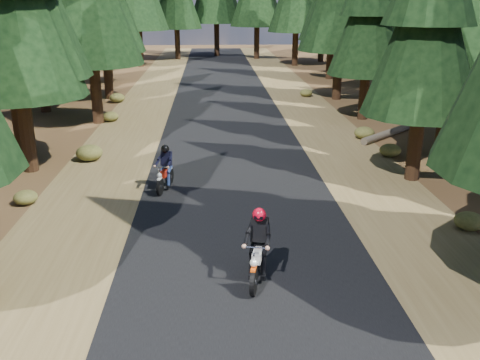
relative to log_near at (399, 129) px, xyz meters
name	(u,v)px	position (x,y,z in m)	size (l,w,h in m)	color
ground	(243,239)	(-7.88, -11.04, -0.16)	(120.00, 120.00, 0.00)	#4A2F1A
road	(234,177)	(-7.88, -6.04, -0.15)	(6.00, 100.00, 0.01)	black
shoulder_l	(100,180)	(-12.48, -6.04, -0.16)	(3.20, 100.00, 0.01)	brown
shoulder_r	(365,175)	(-3.28, -6.04, -0.16)	(3.20, 100.00, 0.01)	brown
log_near	(399,129)	(0.00, 0.00, 0.00)	(0.32, 0.32, 6.15)	#4C4233
understory_shrubs	(255,143)	(-6.85, -2.43, 0.10)	(15.01, 31.48, 0.61)	#474C1E
rider_lead	(258,258)	(-7.70, -13.19, 0.39)	(0.95, 1.92, 1.64)	silver
rider_follow	(165,175)	(-10.17, -7.17, 0.33)	(0.85, 1.70, 1.46)	maroon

